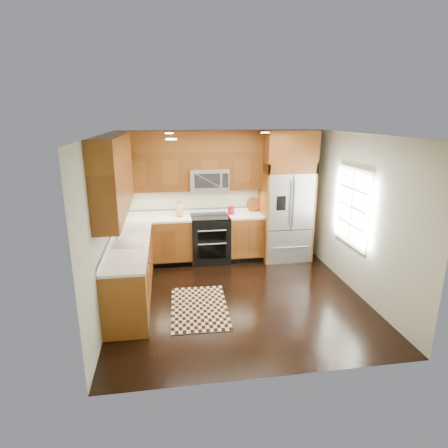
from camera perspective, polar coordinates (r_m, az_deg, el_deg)
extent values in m
plane|color=black|center=(6.27, 2.08, -10.99)|extent=(4.00, 4.00, 0.00)
cube|color=#B1B7A4|center=(7.71, -0.63, 4.49)|extent=(4.00, 0.02, 2.60)
cube|color=#B1B7A4|center=(5.77, -17.68, -0.34)|extent=(0.02, 4.00, 2.60)
cube|color=#B1B7A4|center=(6.48, 19.86, 1.22)|extent=(0.02, 4.00, 2.60)
cube|color=white|center=(6.61, 18.98, 2.50)|extent=(0.04, 1.10, 1.30)
cube|color=white|center=(6.61, 18.91, 2.50)|extent=(0.02, 0.95, 1.15)
cube|color=#944B1C|center=(7.57, -10.18, -2.67)|extent=(1.37, 0.60, 0.90)
cube|color=#944B1C|center=(7.73, 3.30, -2.03)|extent=(0.72, 0.60, 0.90)
cube|color=#944B1C|center=(6.20, -13.99, -7.25)|extent=(0.60, 2.40, 0.90)
cube|color=white|center=(7.45, -4.67, 1.01)|extent=(2.85, 0.62, 0.04)
cube|color=white|center=(6.03, -14.29, -3.14)|extent=(0.62, 2.40, 0.04)
cube|color=brown|center=(7.40, -4.91, 8.06)|extent=(2.85, 0.33, 0.75)
cube|color=brown|center=(5.82, -16.24, 5.25)|extent=(0.33, 2.40, 0.75)
cube|color=#944B1C|center=(7.34, -5.02, 12.50)|extent=(2.85, 0.33, 0.40)
cube|color=#944B1C|center=(5.74, -16.69, 10.88)|extent=(0.33, 2.40, 0.40)
cube|color=black|center=(7.59, -2.13, -2.30)|extent=(0.76, 0.64, 0.92)
cube|color=black|center=(7.45, -2.16, 1.16)|extent=(0.76, 0.60, 0.02)
cube|color=black|center=(7.24, -1.84, -1.89)|extent=(0.55, 0.01, 0.18)
cube|color=black|center=(7.34, -1.82, -4.26)|extent=(0.55, 0.01, 0.28)
cylinder|color=#B2B2B7|center=(7.18, -1.82, -1.04)|extent=(0.55, 0.02, 0.02)
cylinder|color=#B2B2B7|center=(7.26, -1.81, -3.07)|extent=(0.55, 0.02, 0.02)
cube|color=#B2B2B7|center=(7.42, -2.34, 6.83)|extent=(0.76, 0.40, 0.42)
cube|color=black|center=(7.22, -2.56, 6.57)|extent=(0.50, 0.01, 0.28)
cube|color=#B2B2B7|center=(7.75, 9.34, 1.28)|extent=(0.90, 0.74, 1.80)
cube|color=black|center=(7.32, 10.36, 3.18)|extent=(0.01, 0.01, 1.08)
cube|color=black|center=(7.25, 8.72, 3.13)|extent=(0.18, 0.01, 0.28)
cube|color=#944B1C|center=(7.59, 5.99, 1.88)|extent=(0.04, 0.74, 2.00)
cube|color=#944B1C|center=(7.88, 12.62, 2.11)|extent=(0.04, 0.74, 2.00)
cube|color=brown|center=(7.52, 9.79, 10.89)|extent=(0.98, 0.74, 0.80)
cube|color=#B2B2B7|center=(6.02, -14.31, -2.87)|extent=(0.50, 0.42, 0.02)
cylinder|color=#B2B2B7|center=(6.21, -16.06, -1.15)|extent=(0.02, 0.02, 0.28)
torus|color=#B2B2B7|center=(6.10, -16.24, -0.12)|extent=(0.18, 0.02, 0.18)
cube|color=black|center=(5.95, -3.78, -12.57)|extent=(0.90, 1.46, 0.01)
cube|color=tan|center=(7.47, -6.85, 2.13)|extent=(0.14, 0.18, 0.25)
cylinder|color=maroon|center=(7.56, 1.07, 2.12)|extent=(0.15, 0.15, 0.17)
cylinder|color=brown|center=(7.86, 4.51, 2.04)|extent=(0.31, 0.31, 0.02)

